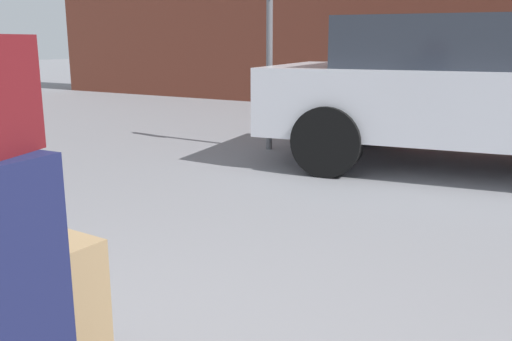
% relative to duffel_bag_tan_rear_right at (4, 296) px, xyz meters
% --- Properties ---
extents(duffel_bag_tan_rear_right, '(0.54, 0.32, 0.35)m').
position_rel_duffel_bag_tan_rear_right_xyz_m(duffel_bag_tan_rear_right, '(0.00, 0.00, 0.00)').
color(duffel_bag_tan_rear_right, '#9E7F56').
rests_on(duffel_bag_tan_rear_right, luggage_cart).
extents(parked_car, '(4.51, 2.39, 1.42)m').
position_rel_duffel_bag_tan_rear_right_xyz_m(parked_car, '(0.58, 4.74, 0.25)').
color(parked_car, silver).
rests_on(parked_car, ground_plane).
extents(no_parking_sign, '(0.49, 0.15, 2.21)m').
position_rel_duffel_bag_tan_rear_right_xyz_m(no_parking_sign, '(-1.73, 4.55, 0.86)').
color(no_parking_sign, slate).
rests_on(no_parking_sign, ground_plane).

